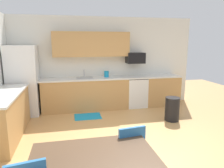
% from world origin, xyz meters
% --- Properties ---
extents(ground_plane, '(12.00, 12.00, 0.00)m').
position_xyz_m(ground_plane, '(0.00, 0.00, 0.00)').
color(ground_plane, tan).
extents(wall_back, '(5.80, 0.10, 2.70)m').
position_xyz_m(wall_back, '(0.00, 2.65, 1.35)').
color(wall_back, silver).
rests_on(wall_back, ground).
extents(cabinet_run_back, '(2.47, 0.60, 0.90)m').
position_xyz_m(cabinet_run_back, '(-0.51, 2.30, 0.45)').
color(cabinet_run_back, tan).
rests_on(cabinet_run_back, ground).
extents(cabinet_run_back_right, '(1.08, 0.60, 0.90)m').
position_xyz_m(cabinet_run_back_right, '(1.86, 2.30, 0.45)').
color(cabinet_run_back_right, tan).
rests_on(cabinet_run_back_right, ground).
extents(cabinet_run_left, '(0.60, 2.00, 0.90)m').
position_xyz_m(cabinet_run_left, '(-2.30, 0.80, 0.45)').
color(cabinet_run_left, tan).
rests_on(cabinet_run_left, ground).
extents(countertop_back, '(4.80, 0.64, 0.04)m').
position_xyz_m(countertop_back, '(0.00, 2.30, 0.92)').
color(countertop_back, silver).
rests_on(countertop_back, cabinet_run_back).
extents(countertop_left, '(0.64, 2.00, 0.04)m').
position_xyz_m(countertop_left, '(-2.30, 0.80, 0.92)').
color(countertop_left, silver).
rests_on(countertop_left, cabinet_run_left).
extents(upper_cabinets_back, '(2.20, 0.34, 0.70)m').
position_xyz_m(upper_cabinets_back, '(-0.30, 2.43, 1.90)').
color(upper_cabinets_back, tan).
extents(refrigerator, '(0.76, 0.70, 1.88)m').
position_xyz_m(refrigerator, '(-2.18, 2.22, 0.94)').
color(refrigerator, white).
rests_on(refrigerator, ground).
extents(oven_range, '(0.60, 0.60, 0.91)m').
position_xyz_m(oven_range, '(1.02, 2.30, 0.46)').
color(oven_range, white).
rests_on(oven_range, ground).
extents(microwave, '(0.54, 0.36, 0.32)m').
position_xyz_m(microwave, '(1.02, 2.40, 1.49)').
color(microwave, black).
extents(sink_basin, '(0.48, 0.40, 0.14)m').
position_xyz_m(sink_basin, '(-0.53, 2.30, 0.88)').
color(sink_basin, '#A5A8AD').
rests_on(sink_basin, countertop_back).
extents(sink_faucet, '(0.02, 0.02, 0.24)m').
position_xyz_m(sink_faucet, '(-0.53, 2.48, 1.04)').
color(sink_faucet, '#B2B5BA').
rests_on(sink_faucet, countertop_back).
extents(dining_table, '(1.40, 0.90, 0.73)m').
position_xyz_m(dining_table, '(-0.76, -1.56, 0.67)').
color(dining_table, brown).
rests_on(dining_table, ground).
extents(chair_near_table, '(0.44, 0.44, 0.85)m').
position_xyz_m(chair_near_table, '(-0.18, -1.28, 0.50)').
color(chair_near_table, '#2D72B7').
rests_on(chair_near_table, ground).
extents(trash_bin, '(0.36, 0.36, 0.60)m').
position_xyz_m(trash_bin, '(1.55, 0.94, 0.30)').
color(trash_bin, black).
rests_on(trash_bin, ground).
extents(floor_mat, '(0.70, 0.50, 0.01)m').
position_xyz_m(floor_mat, '(-0.53, 1.65, 0.01)').
color(floor_mat, '#198CBF').
rests_on(floor_mat, ground).
extents(kettle, '(0.14, 0.14, 0.20)m').
position_xyz_m(kettle, '(0.12, 2.35, 1.02)').
color(kettle, '#198CBF').
rests_on(kettle, countertop_back).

